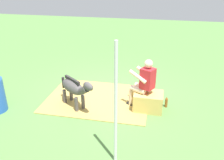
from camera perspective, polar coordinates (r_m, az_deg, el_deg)
name	(u,v)px	position (r m, az deg, el deg)	size (l,w,h in m)	color
ground_plane	(106,96)	(6.75, -1.40, -3.91)	(24.00, 24.00, 0.00)	#568442
hay_patch	(98,99)	(6.61, -3.36, -4.47)	(2.76, 2.06, 0.02)	tan
hay_bale	(148,101)	(6.11, 8.61, -5.05)	(0.72, 0.55, 0.46)	tan
person_seated	(143,82)	(5.93, 7.52, -0.42)	(0.72, 0.60, 1.34)	beige
pony_standing	(75,88)	(6.04, -8.91, -1.89)	(1.15, 0.95, 0.92)	#4C4747
soda_bottle	(166,102)	(6.33, 12.86, -5.16)	(0.07, 0.07, 0.29)	brown
tent_pole_left	(116,107)	(4.01, 0.88, -6.57)	(0.06, 0.06, 2.30)	silver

